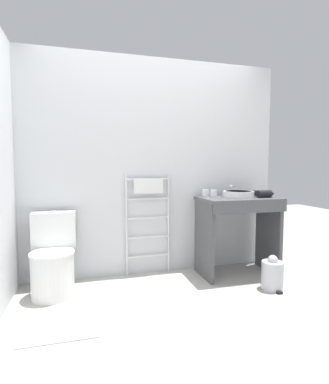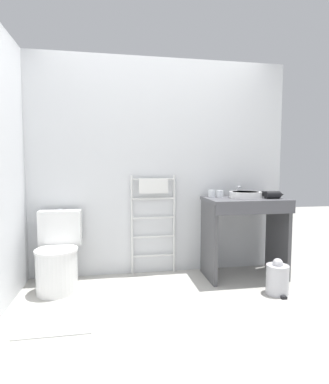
{
  "view_description": "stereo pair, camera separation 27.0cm",
  "coord_description": "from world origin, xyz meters",
  "px_view_note": "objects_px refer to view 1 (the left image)",
  "views": [
    {
      "loc": [
        -0.74,
        -2.08,
        1.22
      ],
      "look_at": [
        -0.02,
        0.56,
        0.98
      ],
      "focal_mm": 28.0,
      "sensor_mm": 36.0,
      "label": 1
    },
    {
      "loc": [
        -0.48,
        -2.14,
        1.22
      ],
      "look_at": [
        -0.02,
        0.56,
        0.98
      ],
      "focal_mm": 28.0,
      "sensor_mm": 36.0,
      "label": 2
    }
  ],
  "objects_px": {
    "toilet": "(53,261)",
    "cup_near_wall": "(206,193)",
    "trash_bin": "(272,274)",
    "cup_near_edge": "(214,193)",
    "sink_basin": "(238,194)",
    "towel_radiator": "(148,205)",
    "hair_dryer": "(264,194)"
  },
  "relations": [
    {
      "from": "towel_radiator",
      "to": "trash_bin",
      "type": "relative_size",
      "value": 3.25
    },
    {
      "from": "towel_radiator",
      "to": "cup_near_wall",
      "type": "bearing_deg",
      "value": -8.7
    },
    {
      "from": "cup_near_edge",
      "to": "hair_dryer",
      "type": "xyz_separation_m",
      "value": [
        0.53,
        -0.19,
        0.0
      ]
    },
    {
      "from": "hair_dryer",
      "to": "trash_bin",
      "type": "relative_size",
      "value": 0.61
    },
    {
      "from": "towel_radiator",
      "to": "hair_dryer",
      "type": "bearing_deg",
      "value": -15.24
    },
    {
      "from": "trash_bin",
      "to": "cup_near_edge",
      "type": "bearing_deg",
      "value": 121.84
    },
    {
      "from": "trash_bin",
      "to": "cup_near_wall",
      "type": "bearing_deg",
      "value": 124.54
    },
    {
      "from": "toilet",
      "to": "cup_near_wall",
      "type": "bearing_deg",
      "value": 6.15
    },
    {
      "from": "toilet",
      "to": "towel_radiator",
      "type": "distance_m",
      "value": 1.13
    },
    {
      "from": "sink_basin",
      "to": "hair_dryer",
      "type": "bearing_deg",
      "value": -22.51
    },
    {
      "from": "cup_near_wall",
      "to": "hair_dryer",
      "type": "distance_m",
      "value": 0.65
    },
    {
      "from": "hair_dryer",
      "to": "trash_bin",
      "type": "xyz_separation_m",
      "value": [
        -0.16,
        -0.41,
        -0.77
      ]
    },
    {
      "from": "toilet",
      "to": "cup_near_wall",
      "type": "relative_size",
      "value": 9.6
    },
    {
      "from": "towel_radiator",
      "to": "sink_basin",
      "type": "distance_m",
      "value": 1.02
    },
    {
      "from": "sink_basin",
      "to": "hair_dryer",
      "type": "xyz_separation_m",
      "value": [
        0.26,
        -0.11,
        0.01
      ]
    },
    {
      "from": "towel_radiator",
      "to": "trash_bin",
      "type": "bearing_deg",
      "value": -34.36
    },
    {
      "from": "hair_dryer",
      "to": "trash_bin",
      "type": "bearing_deg",
      "value": -110.94
    },
    {
      "from": "sink_basin",
      "to": "cup_near_edge",
      "type": "distance_m",
      "value": 0.28
    },
    {
      "from": "cup_near_wall",
      "to": "trash_bin",
      "type": "xyz_separation_m",
      "value": [
        0.45,
        -0.65,
        -0.76
      ]
    },
    {
      "from": "hair_dryer",
      "to": "trash_bin",
      "type": "distance_m",
      "value": 0.88
    },
    {
      "from": "toilet",
      "to": "cup_near_edge",
      "type": "distance_m",
      "value": 1.82
    },
    {
      "from": "sink_basin",
      "to": "trash_bin",
      "type": "bearing_deg",
      "value": -78.43
    },
    {
      "from": "toilet",
      "to": "sink_basin",
      "type": "relative_size",
      "value": 2.2
    },
    {
      "from": "trash_bin",
      "to": "toilet",
      "type": "bearing_deg",
      "value": 167.24
    },
    {
      "from": "sink_basin",
      "to": "cup_near_edge",
      "type": "bearing_deg",
      "value": 163.14
    },
    {
      "from": "toilet",
      "to": "trash_bin",
      "type": "relative_size",
      "value": 2.25
    },
    {
      "from": "cup_near_edge",
      "to": "trash_bin",
      "type": "bearing_deg",
      "value": -58.16
    },
    {
      "from": "toilet",
      "to": "cup_near_edge",
      "type": "height_order",
      "value": "cup_near_edge"
    },
    {
      "from": "cup_near_edge",
      "to": "cup_near_wall",
      "type": "bearing_deg",
      "value": 145.28
    },
    {
      "from": "towel_radiator",
      "to": "sink_basin",
      "type": "relative_size",
      "value": 3.19
    },
    {
      "from": "toilet",
      "to": "hair_dryer",
      "type": "bearing_deg",
      "value": -1.66
    },
    {
      "from": "toilet",
      "to": "cup_near_wall",
      "type": "xyz_separation_m",
      "value": [
        1.64,
        0.18,
        0.59
      ]
    }
  ]
}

